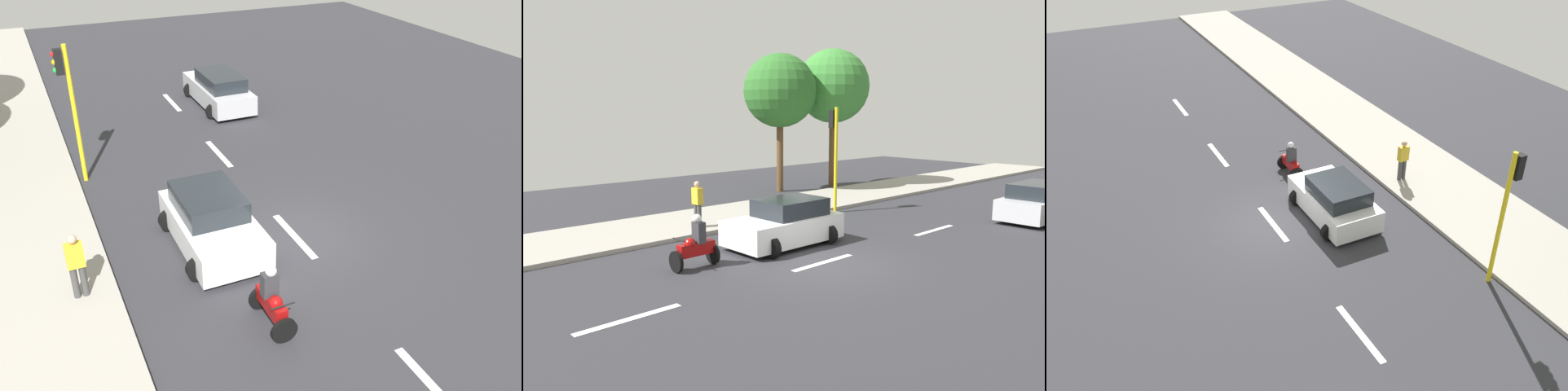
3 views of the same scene
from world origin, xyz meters
The scene contains 13 objects.
ground_plane centered at (0.00, 0.00, -0.05)m, with size 40.00×60.00×0.10m, color #2D2D33.
sidewalk centered at (7.00, 0.00, 0.07)m, with size 4.00×60.00×0.15m, color #9E998E.
lane_stripe_far_north centered at (0.00, -12.00, 0.01)m, with size 0.20×2.40×0.01m, color white.
lane_stripe_north centered at (0.00, -6.00, 0.01)m, with size 0.20×2.40×0.01m, color white.
lane_stripe_mid centered at (0.00, 0.00, 0.01)m, with size 0.20×2.40×0.01m, color white.
lane_stripe_south centered at (0.00, 6.00, 0.01)m, with size 0.20×2.40×0.01m, color white.
car_silver centered at (-1.82, -10.81, 0.71)m, with size 2.20×4.59×1.52m.
car_white centered at (2.21, -0.55, 0.71)m, with size 2.33×3.81×1.52m.
motorcycle centered at (2.10, 2.96, 0.64)m, with size 0.60×1.30×1.53m.
pedestrian_near_signal centered at (5.83, 0.42, 1.06)m, with size 0.40×0.24×1.69m.
traffic_light_corner centered at (4.85, -5.87, 2.93)m, with size 0.49×0.24×4.50m.
street_tree_center centered at (10.09, -11.60, 5.68)m, with size 4.13×4.13×7.78m.
street_tree_south centered at (10.66, -8.06, 5.36)m, with size 3.87×3.87×7.32m.
Camera 2 is at (-9.77, 10.62, 4.37)m, focal length 35.51 mm.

